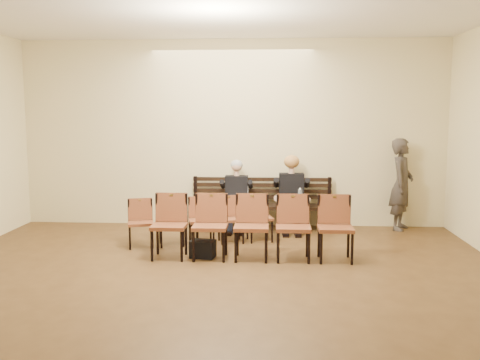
# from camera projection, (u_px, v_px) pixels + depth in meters

# --- Properties ---
(ground) EXTENTS (10.00, 10.00, 0.00)m
(ground) POSITION_uv_depth(u_px,v_px,m) (196.00, 329.00, 5.36)
(ground) COLOR brown
(ground) RESTS_ON ground
(room_walls) EXTENTS (8.02, 10.01, 3.51)m
(room_walls) POSITION_uv_depth(u_px,v_px,m) (204.00, 77.00, 5.82)
(room_walls) COLOR beige
(room_walls) RESTS_ON ground
(bench) EXTENTS (2.60, 0.90, 0.45)m
(bench) POSITION_uv_depth(u_px,v_px,m) (262.00, 217.00, 9.91)
(bench) COLOR black
(bench) RESTS_ON ground
(seated_man) EXTENTS (0.51, 0.71, 1.23)m
(seated_man) POSITION_uv_depth(u_px,v_px,m) (236.00, 197.00, 9.76)
(seated_man) COLOR black
(seated_man) RESTS_ON ground
(seated_woman) EXTENTS (0.56, 0.78, 1.30)m
(seated_woman) POSITION_uv_depth(u_px,v_px,m) (291.00, 195.00, 9.70)
(seated_woman) COLOR black
(seated_woman) RESTS_ON ground
(laptop) EXTENTS (0.34, 0.27, 0.25)m
(laptop) POSITION_uv_depth(u_px,v_px,m) (238.00, 200.00, 9.64)
(laptop) COLOR #BBBBC0
(laptop) RESTS_ON bench
(water_bottle) EXTENTS (0.08, 0.08, 0.23)m
(water_bottle) POSITION_uv_depth(u_px,v_px,m) (300.00, 202.00, 9.50)
(water_bottle) COLOR silver
(water_bottle) RESTS_ON bench
(bag) EXTENTS (0.40, 0.31, 0.26)m
(bag) POSITION_uv_depth(u_px,v_px,m) (203.00, 249.00, 7.97)
(bag) COLOR black
(bag) RESTS_ON ground
(passerby) EXTENTS (0.72, 0.84, 1.94)m
(passerby) POSITION_uv_depth(u_px,v_px,m) (402.00, 177.00, 9.76)
(passerby) COLOR #3A332F
(passerby) RESTS_ON ground
(chair_row_front) EXTENTS (2.94, 0.53, 0.96)m
(chair_row_front) POSITION_uv_depth(u_px,v_px,m) (251.00, 227.00, 7.82)
(chair_row_front) COLOR brown
(chair_row_front) RESTS_ON ground
(chair_row_back) EXTENTS (2.40, 1.02, 0.77)m
(chair_row_back) POSITION_uv_depth(u_px,v_px,m) (202.00, 221.00, 8.76)
(chair_row_back) COLOR brown
(chair_row_back) RESTS_ON ground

